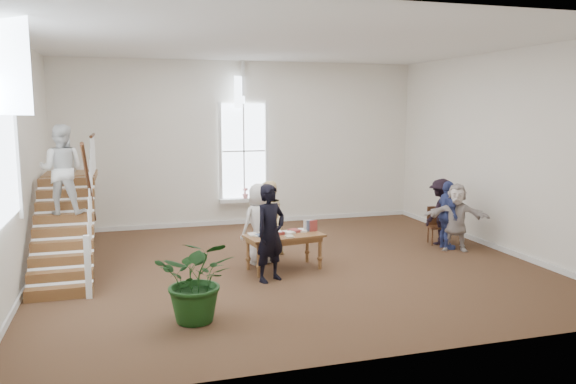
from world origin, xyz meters
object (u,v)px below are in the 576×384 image
object	(u,v)px
library_table	(283,238)
woman_cluster_a	(447,215)
side_chair	(436,223)
woman_cluster_b	(441,212)
police_officer	(270,233)
elderly_woman	(260,224)
floor_plant	(198,279)
person_yellow	(268,219)
woman_cluster_c	(456,217)

from	to	relation	value
library_table	woman_cluster_a	distance (m)	4.13
woman_cluster_a	side_chair	size ratio (longest dim) A/B	1.79
woman_cluster_a	woman_cluster_b	bearing A→B (deg)	-5.60
woman_cluster_b	side_chair	world-z (taller)	woman_cluster_b
library_table	police_officer	bearing A→B (deg)	-131.78
library_table	side_chair	world-z (taller)	side_chair
library_table	police_officer	size ratio (longest dim) A/B	0.89
elderly_woman	woman_cluster_b	distance (m)	4.54
floor_plant	side_chair	distance (m)	7.03
library_table	woman_cluster_a	world-z (taller)	woman_cluster_a
person_yellow	side_chair	world-z (taller)	person_yellow
woman_cluster_a	elderly_woman	bearing A→B (deg)	97.10
woman_cluster_a	floor_plant	size ratio (longest dim) A/B	1.20
woman_cluster_b	library_table	bearing A→B (deg)	-12.19
woman_cluster_c	side_chair	bearing A→B (deg)	123.64
side_chair	library_table	bearing A→B (deg)	-153.30
woman_cluster_c	side_chair	xyz separation A→B (m)	(-0.06, 0.75, -0.29)
person_yellow	floor_plant	size ratio (longest dim) A/B	1.26
woman_cluster_c	side_chair	size ratio (longest dim) A/B	1.75
woman_cluster_a	floor_plant	world-z (taller)	woman_cluster_a
police_officer	person_yellow	bearing A→B (deg)	48.66
elderly_woman	side_chair	size ratio (longest dim) A/B	1.91
side_chair	person_yellow	bearing A→B (deg)	-168.03
floor_plant	elderly_woman	bearing A→B (deg)	60.23
police_officer	floor_plant	xyz separation A→B (m)	(-1.57, -1.67, -0.26)
woman_cluster_b	police_officer	bearing A→B (deg)	-5.84
police_officer	woman_cluster_a	xyz separation A→B (m)	(4.52, 1.22, -0.13)
person_yellow	side_chair	xyz separation A→B (m)	(4.17, 0.01, -0.35)
elderly_woman	woman_cluster_a	bearing A→B (deg)	159.91
woman_cluster_a	police_officer	bearing A→B (deg)	112.61
woman_cluster_c	woman_cluster_a	bearing A→B (deg)	146.86
person_yellow	side_chair	size ratio (longest dim) A/B	1.88
elderly_woman	woman_cluster_c	size ratio (longest dim) A/B	1.09
police_officer	woman_cluster_a	distance (m)	4.68
woman_cluster_b	woman_cluster_c	distance (m)	0.65
person_yellow	woman_cluster_c	distance (m)	4.29
woman_cluster_b	elderly_woman	bearing A→B (deg)	-20.40
side_chair	floor_plant	bearing A→B (deg)	-138.98
woman_cluster_a	woman_cluster_c	xyz separation A→B (m)	(0.11, -0.20, -0.02)
person_yellow	woman_cluster_c	world-z (taller)	person_yellow
police_officer	woman_cluster_b	size ratio (longest dim) A/B	1.17
side_chair	elderly_woman	bearing A→B (deg)	-161.65
person_yellow	side_chair	bearing A→B (deg)	147.25
elderly_woman	woman_cluster_c	world-z (taller)	elderly_woman
side_chair	woman_cluster_a	bearing A→B (deg)	-83.04
person_yellow	woman_cluster_b	bearing A→B (deg)	145.95
elderly_woman	woman_cluster_b	world-z (taller)	elderly_woman
elderly_woman	floor_plant	bearing A→B (deg)	40.58
side_chair	police_officer	bearing A→B (deg)	-147.09
elderly_woman	floor_plant	distance (m)	3.37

